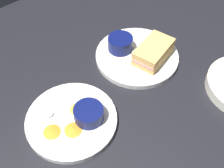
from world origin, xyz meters
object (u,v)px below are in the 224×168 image
plate_sandwich_main (137,56)px  spoon_by_gravy_ramekin (52,115)px  spoon_by_dark_ramekin (138,52)px  plate_chips_companion (72,120)px  ramekin_dark_sauce (120,43)px  ramekin_light_gravy (89,113)px  sandwich_half_near (153,52)px

plate_sandwich_main → spoon_by_gravy_ramekin: (32.21, 1.71, 1.16)cm
spoon_by_dark_ramekin → plate_chips_companion: bearing=11.0°
ramekin_dark_sauce → ramekin_light_gravy: ramekin_dark_sauce is taller
spoon_by_dark_ramekin → ramekin_light_gravy: ramekin_light_gravy is taller
plate_sandwich_main → sandwich_half_near: 5.84cm
ramekin_dark_sauce → spoon_by_dark_ramekin: bearing=121.1°
sandwich_half_near → ramekin_dark_sauce: sandwich_half_near is taller
ramekin_dark_sauce → spoon_by_gravy_ramekin: bearing=13.2°
plate_chips_companion → spoon_by_gravy_ramekin: 5.10cm
plate_chips_companion → spoon_by_dark_ramekin: bearing=-169.0°
plate_sandwich_main → sandwich_half_near: sandwich_half_near is taller
plate_chips_companion → spoon_by_gravy_ramekin: spoon_by_gravy_ramekin is taller
plate_sandwich_main → plate_chips_companion: same height
ramekin_dark_sauce → spoon_by_dark_ramekin: size_ratio=0.84×
sandwich_half_near → spoon_by_dark_ramekin: (1.74, -4.41, -2.04)cm
ramekin_dark_sauce → ramekin_light_gravy: bearing=30.6°
ramekin_light_gravy → spoon_by_gravy_ramekin: ramekin_light_gravy is taller
sandwich_half_near → plate_chips_companion: 31.81cm
sandwich_half_near → ramekin_dark_sauce: bearing=-63.2°
ramekin_dark_sauce → sandwich_half_near: bearing=116.8°
plate_sandwich_main → ramekin_light_gravy: size_ratio=3.40×
ramekin_dark_sauce → ramekin_light_gravy: size_ratio=1.02×
sandwich_half_near → plate_chips_companion: sandwich_half_near is taller
sandwich_half_near → spoon_by_dark_ramekin: 5.16cm
sandwich_half_near → ramekin_light_gravy: (28.10, 4.32, -0.41)cm
ramekin_dark_sauce → plate_chips_companion: 29.11cm
plate_chips_companion → spoon_by_gravy_ramekin: size_ratio=2.75×
sandwich_half_near → ramekin_light_gravy: bearing=8.7°
plate_sandwich_main → sandwich_half_near: size_ratio=1.77×
spoon_by_dark_ramekin → spoon_by_gravy_ramekin: 33.10cm
sandwich_half_near → ramekin_dark_sauce: 10.63cm
spoon_by_dark_ramekin → ramekin_dark_sauce: bearing=-58.9°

